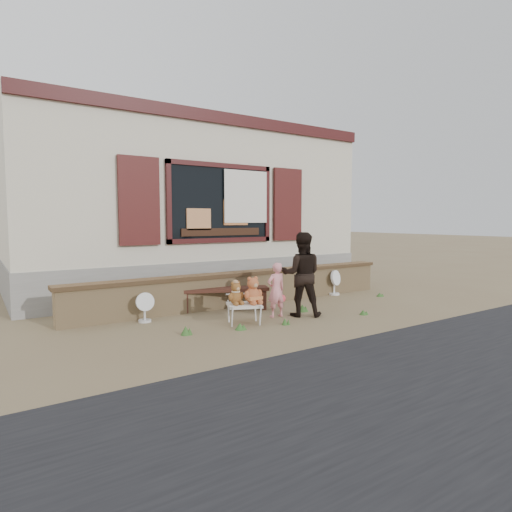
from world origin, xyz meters
TOP-DOWN VIEW (x-y plane):
  - ground at (0.00, 0.00)m, footprint 80.00×80.00m
  - shopfront at (0.00, 4.49)m, footprint 8.04×5.13m
  - brick_wall at (0.00, 1.00)m, footprint 7.10×0.36m
  - bench at (-0.63, 0.74)m, footprint 1.67×0.94m
  - folding_chair at (-0.87, -0.36)m, footprint 0.67×0.64m
  - teddy_bear_left at (-1.00, -0.31)m, footprint 0.35×0.33m
  - teddy_bear_right at (-0.74, -0.42)m, footprint 0.42×0.39m
  - child at (-0.15, -0.25)m, footprint 0.36×0.24m
  - adult at (0.28, -0.43)m, footprint 0.91×0.88m
  - fan_left at (-2.18, 0.65)m, footprint 0.31×0.21m
  - fan_right at (2.25, 0.80)m, footprint 0.36×0.24m
  - grass_tufts at (0.01, -0.43)m, footprint 5.03×1.20m

SIDE VIEW (x-z plane):
  - ground at x=0.00m, z-range 0.00..0.00m
  - grass_tufts at x=0.01m, z-range -0.01..0.12m
  - fan_left at x=-2.18m, z-range 0.00..0.50m
  - fan_right at x=2.25m, z-range 0.00..0.56m
  - folding_chair at x=-0.87m, z-range 0.13..0.46m
  - bench at x=-0.63m, z-range 0.10..0.52m
  - brick_wall at x=0.00m, z-range 0.01..0.67m
  - child at x=-0.15m, z-range 0.00..0.95m
  - teddy_bear_left at x=-1.00m, z-range 0.33..0.71m
  - teddy_bear_right at x=-0.74m, z-range 0.33..0.78m
  - adult at x=0.28m, z-range 0.00..1.48m
  - shopfront at x=0.00m, z-range 0.00..4.00m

